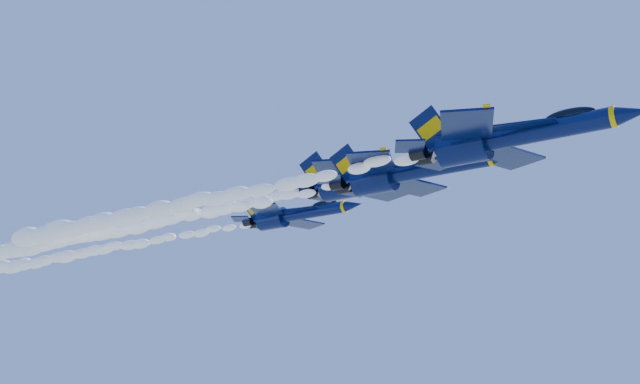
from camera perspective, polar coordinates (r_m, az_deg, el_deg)
The scene contains 8 objects.
jet_lead at distance 66.15m, azimuth 13.29°, elevation 3.86°, with size 19.15×15.71×7.12m.
smoke_trail_jet_lead at distance 82.50m, azimuth -9.66°, elevation -0.89°, with size 51.93×2.44×2.20m, color white.
jet_second at distance 74.62m, azimuth 6.42°, elevation 1.47°, with size 18.59×15.25×6.91m.
smoke_trail_jet_second at distance 93.44m, azimuth -12.66°, elevation -2.31°, with size 51.93×2.37×2.13m, color white.
jet_third at distance 84.05m, azimuth 3.91°, elevation 1.02°, with size 19.99×16.40×7.43m.
smoke_trail_jet_third at distance 103.91m, azimuth -13.13°, elevation -2.37°, with size 51.93×2.55×2.29m, color white.
jet_fourth at distance 102.49m, azimuth -1.81°, elevation -1.60°, with size 17.36×14.24×6.45m.
smoke_trail_jet_fourth at distance 123.51m, azimuth -14.85°, elevation -3.93°, with size 51.93×2.21×1.99m, color white.
Camera 1 is at (38.64, -68.86, 128.20)m, focal length 45.00 mm.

